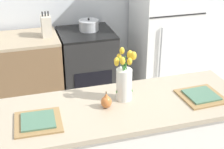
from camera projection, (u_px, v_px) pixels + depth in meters
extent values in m
cube|color=tan|center=(122.00, 107.00, 2.40)|extent=(1.80, 0.66, 0.03)
cube|color=black|center=(87.00, 70.00, 4.00)|extent=(0.60, 0.60, 0.89)
cube|color=black|center=(86.00, 33.00, 3.80)|extent=(0.60, 0.60, 0.02)
cube|color=black|center=(94.00, 84.00, 3.75)|extent=(0.42, 0.01, 0.29)
cube|color=white|center=(165.00, 26.00, 4.05)|extent=(0.68, 0.64, 1.79)
cube|color=black|center=(178.00, 16.00, 3.67)|extent=(0.67, 0.01, 0.01)
cylinder|color=#B2B5B7|center=(160.00, 61.00, 3.83)|extent=(0.02, 0.02, 0.78)
cylinder|color=silver|center=(124.00, 85.00, 2.41)|extent=(0.11, 0.11, 0.23)
cylinder|color=#3D8438|center=(128.00, 75.00, 2.39)|extent=(0.06, 0.01, 0.25)
ellipsoid|color=yellow|center=(132.00, 56.00, 2.34)|extent=(0.04, 0.04, 0.06)
cylinder|color=#3D8438|center=(126.00, 75.00, 2.40)|extent=(0.08, 0.05, 0.24)
ellipsoid|color=yellow|center=(130.00, 55.00, 2.37)|extent=(0.04, 0.04, 0.06)
cylinder|color=#3D8438|center=(123.00, 73.00, 2.40)|extent=(0.01, 0.07, 0.28)
ellipsoid|color=yellow|center=(122.00, 51.00, 2.36)|extent=(0.03, 0.03, 0.05)
cylinder|color=#3D8438|center=(123.00, 76.00, 2.40)|extent=(0.03, 0.09, 0.22)
ellipsoid|color=yellow|center=(119.00, 57.00, 2.38)|extent=(0.03, 0.03, 0.05)
cylinder|color=#3D8438|center=(121.00, 78.00, 2.39)|extent=(0.07, 0.02, 0.22)
ellipsoid|color=yellow|center=(117.00, 61.00, 2.33)|extent=(0.03, 0.03, 0.05)
cylinder|color=#3D8438|center=(121.00, 78.00, 2.38)|extent=(0.08, 0.02, 0.22)
ellipsoid|color=yellow|center=(117.00, 63.00, 2.31)|extent=(0.03, 0.03, 0.05)
cylinder|color=#3D8438|center=(123.00, 78.00, 2.36)|extent=(0.02, 0.03, 0.24)
ellipsoid|color=yellow|center=(123.00, 61.00, 2.29)|extent=(0.04, 0.04, 0.06)
cylinder|color=#3D8438|center=(126.00, 78.00, 2.37)|extent=(0.03, 0.06, 0.23)
ellipsoid|color=yellow|center=(130.00, 61.00, 2.29)|extent=(0.03, 0.03, 0.05)
cylinder|color=#3D8438|center=(126.00, 75.00, 2.38)|extent=(0.10, 0.05, 0.26)
ellipsoid|color=yellow|center=(134.00, 56.00, 2.31)|extent=(0.04, 0.04, 0.06)
ellipsoid|color=#C66B33|center=(106.00, 102.00, 2.34)|extent=(0.08, 0.08, 0.09)
cone|color=#C66B33|center=(106.00, 96.00, 2.32)|extent=(0.04, 0.04, 0.03)
cylinder|color=brown|center=(106.00, 93.00, 2.31)|extent=(0.01, 0.01, 0.02)
cube|color=olive|center=(38.00, 122.00, 2.19)|extent=(0.31, 0.31, 0.01)
cube|color=#477056|center=(38.00, 120.00, 2.18)|extent=(0.22, 0.22, 0.01)
cube|color=olive|center=(201.00, 96.00, 2.49)|extent=(0.31, 0.31, 0.01)
cube|color=#477056|center=(201.00, 95.00, 2.48)|extent=(0.22, 0.22, 0.01)
cylinder|color=#B2B5B7|center=(89.00, 26.00, 3.82)|extent=(0.22, 0.22, 0.10)
cylinder|color=#B2B5B7|center=(89.00, 21.00, 3.79)|extent=(0.22, 0.22, 0.01)
sphere|color=black|center=(89.00, 19.00, 3.79)|extent=(0.02, 0.02, 0.02)
cube|color=beige|center=(46.00, 26.00, 3.62)|extent=(0.10, 0.14, 0.22)
cylinder|color=black|center=(42.00, 14.00, 3.55)|extent=(0.01, 0.01, 0.05)
cylinder|color=black|center=(45.00, 14.00, 3.56)|extent=(0.01, 0.01, 0.05)
cylinder|color=black|center=(48.00, 14.00, 3.57)|extent=(0.01, 0.01, 0.05)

